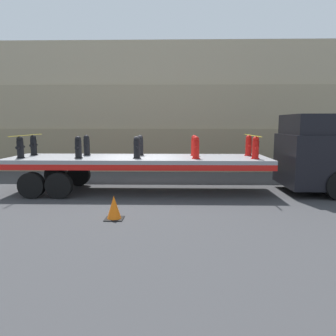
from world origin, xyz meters
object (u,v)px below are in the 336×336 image
Objects in this scene: fire_hydrant_red_near_4 at (255,148)px; fire_hydrant_black_near_2 at (137,148)px; fire_hydrant_black_near_0 at (20,147)px; fire_hydrant_red_far_4 at (249,146)px; traffic_cone at (114,208)px; truck_cab at (317,154)px; fire_hydrant_black_far_0 at (34,145)px; fire_hydrant_black_far_1 at (87,145)px; fire_hydrant_red_far_3 at (194,146)px; flatbed_trailer at (122,163)px; fire_hydrant_red_near_3 at (196,148)px; fire_hydrant_black_far_2 at (140,146)px; fire_hydrant_black_near_1 at (78,148)px.

fire_hydrant_black_near_2 is at bearing 180.00° from fire_hydrant_red_near_4.
fire_hydrant_red_near_4 is (8.55, 0.00, 0.00)m from fire_hydrant_black_near_0.
fire_hydrant_black_near_2 is 4.27m from fire_hydrant_red_near_4.
fire_hydrant_red_far_4 is 1.23× the size of traffic_cone.
truck_cab reaches higher than fire_hydrant_black_far_0.
fire_hydrant_black_far_1 and fire_hydrant_red_near_4 have the same top height.
fire_hydrant_black_far_0 is at bearing 180.00° from fire_hydrant_red_far_3.
flatbed_trailer is at bearing 180.00° from truck_cab.
fire_hydrant_red_near_3 is 2.14m from fire_hydrant_red_near_4.
fire_hydrant_black_far_2 is 4.46m from traffic_cone.
fire_hydrant_black_far_2 is (-6.70, 0.56, 0.25)m from truck_cab.
fire_hydrant_black_far_0 is (-10.98, 0.56, 0.25)m from truck_cab.
fire_hydrant_black_far_0 and fire_hydrant_red_near_3 have the same top height.
fire_hydrant_red_near_4 is at bearing 0.00° from fire_hydrant_black_near_2.
fire_hydrant_black_far_2 is at bearing 40.52° from flatbed_trailer.
fire_hydrant_red_near_4 is 1.00× the size of fire_hydrant_red_far_4.
fire_hydrant_black_far_1 is 1.23× the size of traffic_cone.
fire_hydrant_black_far_1 is (0.00, 1.13, 0.00)m from fire_hydrant_black_near_1.
fire_hydrant_black_near_2 is (4.27, 0.00, 0.00)m from fire_hydrant_black_near_0.
traffic_cone is at bearing -119.87° from fire_hydrant_red_far_3.
fire_hydrant_black_far_1 is at bearing 152.16° from fire_hydrant_black_near_2.
fire_hydrant_black_far_0 is 4.42m from fire_hydrant_black_near_2.
fire_hydrant_red_far_3 is at bearing 14.79° from fire_hydrant_black_near_1.
traffic_cone is (-2.42, -4.21, -1.42)m from fire_hydrant_red_far_3.
fire_hydrant_black_far_0 is 8.62m from fire_hydrant_red_near_4.
fire_hydrant_black_far_0 is at bearing 177.06° from truck_cab.
fire_hydrant_black_far_0 is 5.98m from traffic_cone.
flatbed_trailer is 5.01m from fire_hydrant_red_near_4.
fire_hydrant_black_far_2 is 1.00× the size of fire_hydrant_red_far_4.
fire_hydrant_red_far_4 reaches higher than flatbed_trailer.
flatbed_trailer is 1.08m from fire_hydrant_black_far_2.
fire_hydrant_black_near_0 is at bearing -90.00° from fire_hydrant_black_far_0.
fire_hydrant_black_far_2 is at bearing 90.00° from fire_hydrant_black_near_2.
fire_hydrant_black_near_2 is at bearing -165.21° from fire_hydrant_red_far_4.
truck_cab is 4.45× the size of traffic_cone.
fire_hydrant_black_far_0 is (0.00, 1.13, 0.00)m from fire_hydrant_black_near_0.
fire_hydrant_red_far_4 is (2.14, 1.13, 0.00)m from fire_hydrant_red_near_3.
fire_hydrant_red_near_3 and fire_hydrant_red_far_4 have the same top height.
fire_hydrant_black_near_1 is (2.14, -1.13, 0.00)m from fire_hydrant_black_far_0.
fire_hydrant_black_near_2 is 1.00× the size of fire_hydrant_red_near_4.
fire_hydrant_black_near_0 reaches higher than flatbed_trailer.
fire_hydrant_black_near_0 is 1.00× the size of fire_hydrant_black_near_1.
fire_hydrant_red_near_3 is at bearing -27.84° from fire_hydrant_black_far_2.
fire_hydrant_red_near_4 is 5.68m from traffic_cone.
fire_hydrant_red_far_4 is (0.00, 1.13, 0.00)m from fire_hydrant_red_near_4.
fire_hydrant_red_near_3 is at bearing 51.89° from traffic_cone.
truck_cab is at bearing -4.81° from fire_hydrant_black_far_2.
fire_hydrant_black_near_1 is at bearing -90.00° from fire_hydrant_black_far_1.
fire_hydrant_black_far_1 is 4.42m from fire_hydrant_red_near_3.
fire_hydrant_red_far_4 is at bearing 90.00° from fire_hydrant_red_near_4.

